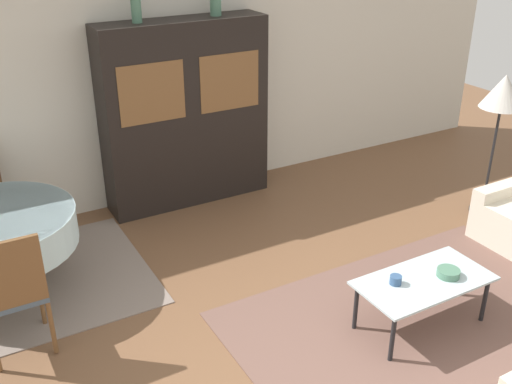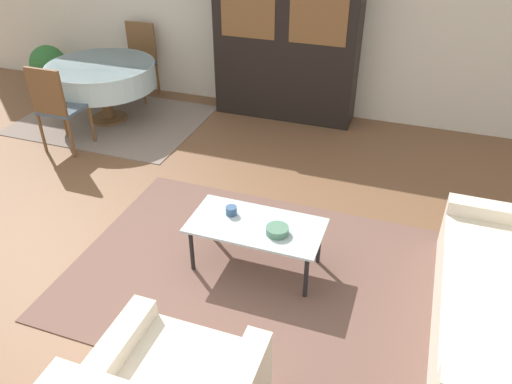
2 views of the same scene
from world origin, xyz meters
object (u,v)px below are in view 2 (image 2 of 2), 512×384
Objects in this scene: display_cabinet at (286,40)px; cup at (231,211)px; dining_chair_near at (56,104)px; couch at (509,309)px; coffee_table at (256,229)px; bowl at (277,230)px; dining_chair_far at (139,56)px; potted_plant at (48,65)px; dining_table at (102,75)px.

cup is (0.43, -2.99, -0.54)m from display_cabinet.
dining_chair_near reaches higher than cup.
coffee_table is (-1.90, 0.14, 0.11)m from couch.
cup is at bearing 164.40° from bowl.
dining_chair_near and dining_chair_far have the same top height.
dining_chair_far is (0.00, 1.81, 0.00)m from dining_chair_near.
potted_plant reaches higher than cup.
display_cabinet reaches higher than cup.
potted_plant is at bearing -175.36° from display_cabinet.
cup is (2.60, -2.96, -0.11)m from dining_chair_far.
potted_plant reaches higher than coffee_table.
coffee_table is 3.54m from dining_table.
couch is 1.91m from coffee_table.
cup is (-2.14, 0.21, 0.19)m from couch.
coffee_table is at bearing -77.68° from display_cabinet.
display_cabinet is 3.02× the size of potted_plant.
bowl is (3.03, -3.08, -0.12)m from dining_chair_far.
dining_chair_near is at bearing -47.90° from potted_plant.
dining_chair_far reaches higher than potted_plant.
coffee_table is 0.26m from cup.
couch is 1.82× the size of coffee_table.
display_cabinet is at bearing -179.19° from dining_chair_far.
coffee_table is 3.19m from display_cabinet.
coffee_table is 1.06× the size of dining_chair_near.
coffee_table is 0.54× the size of display_cabinet.
dining_chair_far reaches higher than dining_table.
couch is 5.26m from dining_table.
cup is at bearing 84.52° from couch.
couch is 4.94m from dining_chair_near.
dining_table is 1.33× the size of dining_chair_far.
potted_plant reaches higher than bowl.
dining_chair_near reaches higher than couch.
bowl is 5.26m from potted_plant.
cup is at bearing -81.84° from display_cabinet.
dining_chair_far is at bearing -179.19° from display_cabinet.
bowl is (3.03, -1.27, -0.12)m from dining_chair_near.
bowl is at bearing -22.68° from dining_chair_near.
dining_chair_near is (-2.83, 1.21, 0.19)m from coffee_table.
dining_chair_near is 2.84m from cup.
dining_chair_near reaches higher than coffee_table.
coffee_table is 11.76× the size of cup.
dining_chair_near is 3.29m from bowl.
couch is 5.71m from dining_chair_far.
dining_chair_near is at bearing 156.20° from cup.
display_cabinet is 3.64m from potted_plant.
cup is at bearing 164.52° from coffee_table.
dining_chair_far reaches higher than bowl.
dining_chair_far is at bearing 131.27° from cup.
display_cabinet is at bearing 102.32° from coffee_table.
potted_plant is (-4.43, 2.82, -0.08)m from bowl.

